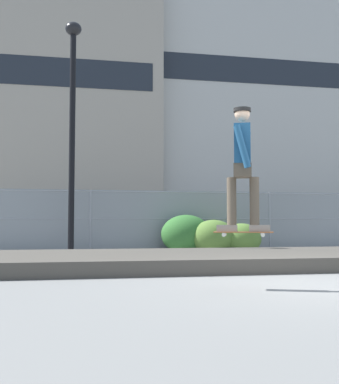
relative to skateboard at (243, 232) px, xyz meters
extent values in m
plane|color=slate|center=(0.99, 0.22, -0.77)|extent=(120.00, 120.00, 0.00)
cube|color=#4C473F|center=(0.99, 3.60, -0.63)|extent=(10.42, 3.85, 0.27)
cube|color=#9E5B33|center=(0.00, 0.00, 0.00)|extent=(0.82, 0.47, 0.02)
cylinder|color=silver|center=(0.28, -0.01, -0.03)|extent=(0.06, 0.05, 0.05)
cylinder|color=silver|center=(0.21, -0.18, -0.03)|extent=(0.06, 0.05, 0.05)
cylinder|color=silver|center=(-0.21, 0.18, -0.03)|extent=(0.06, 0.05, 0.05)
cylinder|color=silver|center=(-0.28, 0.01, -0.03)|extent=(0.06, 0.05, 0.05)
cube|color=#99999E|center=(0.24, -0.09, -0.01)|extent=(0.10, 0.15, 0.01)
cube|color=#99999E|center=(-0.24, 0.09, -0.01)|extent=(0.10, 0.15, 0.01)
cube|color=gray|center=(0.21, -0.08, 0.06)|extent=(0.30, 0.19, 0.09)
cube|color=gray|center=(-0.21, 0.08, 0.06)|extent=(0.30, 0.19, 0.09)
cylinder|color=brown|center=(0.14, -0.05, 0.43)|extent=(0.13, 0.13, 0.65)
cylinder|color=brown|center=(-0.14, 0.05, 0.43)|extent=(0.13, 0.13, 0.65)
cube|color=brown|center=(0.00, 0.00, 0.84)|extent=(0.35, 0.40, 0.18)
cube|color=navy|center=(0.00, 0.00, 1.20)|extent=(0.34, 0.43, 0.54)
cylinder|color=navy|center=(0.09, 0.23, 1.14)|extent=(0.25, 0.17, 0.58)
cylinder|color=navy|center=(-0.09, -0.23, 1.14)|extent=(0.25, 0.17, 0.58)
sphere|color=tan|center=(0.00, 0.00, 1.63)|extent=(0.21, 0.21, 0.21)
cylinder|color=black|center=(0.00, 0.00, 1.69)|extent=(0.24, 0.24, 0.05)
cylinder|color=gray|center=(-1.75, 7.99, 0.16)|extent=(0.06, 0.06, 1.85)
cylinder|color=gray|center=(3.74, 7.99, 0.16)|extent=(0.06, 0.06, 1.85)
cylinder|color=gray|center=(0.99, 7.99, 1.04)|extent=(27.43, 0.04, 0.04)
cylinder|color=gray|center=(0.99, 7.99, 0.25)|extent=(27.43, 0.04, 0.04)
cylinder|color=gray|center=(0.99, 7.99, -0.71)|extent=(27.43, 0.04, 0.04)
cube|color=gray|center=(0.99, 7.99, 0.16)|extent=(27.43, 0.01, 1.85)
cylinder|color=black|center=(-2.30, 7.01, 2.24)|extent=(0.16, 0.16, 6.00)
ellipsoid|color=black|center=(-2.30, 7.01, 5.42)|extent=(0.44, 0.44, 0.36)
cube|color=silver|center=(-2.56, 9.97, -0.10)|extent=(4.44, 1.89, 0.70)
cube|color=#23282D|center=(-2.76, 9.98, 0.57)|extent=(2.23, 1.65, 0.64)
cylinder|color=black|center=(-1.18, 10.80, -0.45)|extent=(0.64, 0.25, 0.64)
cylinder|color=black|center=(-1.22, 9.09, -0.45)|extent=(0.64, 0.25, 0.64)
cylinder|color=black|center=(-3.91, 10.86, -0.45)|extent=(0.64, 0.25, 0.64)
cylinder|color=black|center=(-3.95, 9.15, -0.45)|extent=(0.64, 0.25, 0.64)
cube|color=#B7BABF|center=(3.69, 10.24, -0.10)|extent=(4.52, 2.11, 0.70)
cube|color=#23282D|center=(3.49, 10.25, 0.57)|extent=(2.31, 1.75, 0.64)
cylinder|color=black|center=(5.11, 10.99, -0.45)|extent=(0.66, 0.29, 0.64)
cylinder|color=black|center=(4.98, 9.29, -0.45)|extent=(0.66, 0.29, 0.64)
cylinder|color=black|center=(2.39, 11.19, -0.45)|extent=(0.66, 0.29, 0.64)
cylinder|color=black|center=(2.26, 9.48, -0.45)|extent=(0.66, 0.29, 0.64)
cube|color=#9E9384|center=(-6.61, 41.14, 10.23)|extent=(24.36, 10.94, 22.00)
cube|color=#1E232B|center=(-6.61, 35.65, 12.87)|extent=(22.42, 0.04, 2.50)
cube|color=#B2AFA8|center=(15.57, 42.32, 11.61)|extent=(28.04, 10.23, 24.75)
cube|color=#1E232B|center=(15.57, 37.18, 14.58)|extent=(25.80, 0.04, 2.50)
ellipsoid|color=#336B2D|center=(0.97, 7.52, -0.20)|extent=(1.46, 1.19, 1.13)
ellipsoid|color=#567A33|center=(1.67, 7.10, -0.28)|extent=(1.27, 1.04, 0.98)
ellipsoid|color=#567A33|center=(2.48, 7.02, -0.33)|extent=(1.14, 0.93, 0.88)
camera|label=1|loc=(-2.30, -6.39, 0.13)|focal=46.13mm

